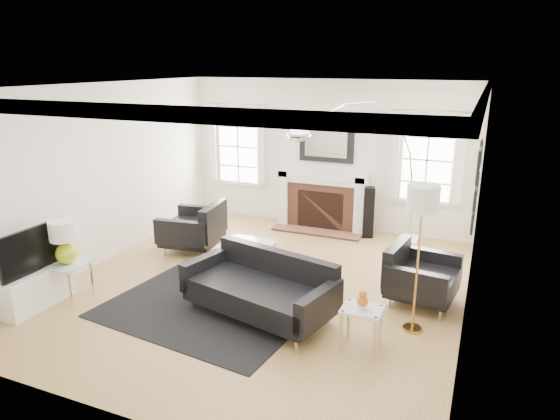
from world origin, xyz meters
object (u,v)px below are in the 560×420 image
at_px(sofa, 262,289).
at_px(gourd_lamp, 64,239).
at_px(fireplace, 322,201).
at_px(armchair_right, 418,277).
at_px(coffee_table, 246,246).
at_px(arc_floor_lamp, 359,173).
at_px(armchair_left, 196,229).

xyz_separation_m(sofa, gourd_lamp, (-2.56, -0.63, 0.51)).
distance_m(fireplace, armchair_right, 3.23).
height_order(fireplace, coffee_table, fireplace).
bearing_deg(armchair_right, coffee_table, 175.36).
xyz_separation_m(sofa, arc_floor_lamp, (0.61, 2.34, 1.07)).
height_order(coffee_table, gourd_lamp, gourd_lamp).
distance_m(armchair_left, armchair_right, 3.78).
relative_size(fireplace, armchair_right, 1.63).
xyz_separation_m(fireplace, armchair_right, (2.14, -2.42, -0.19)).
bearing_deg(armchair_left, arc_floor_lamp, 15.67).
bearing_deg(coffee_table, sofa, -56.09).
height_order(fireplace, gourd_lamp, same).
bearing_deg(armchair_right, armchair_left, 172.46).
xyz_separation_m(armchair_left, arc_floor_lamp, (2.59, 0.73, 1.03)).
xyz_separation_m(sofa, armchair_left, (-1.98, 1.61, 0.04)).
height_order(armchair_right, coffee_table, armchair_right).
bearing_deg(coffee_table, fireplace, 76.51).
xyz_separation_m(fireplace, sofa, (0.36, -3.53, -0.20)).
distance_m(sofa, gourd_lamp, 2.69).
bearing_deg(sofa, coffee_table, 123.91).
height_order(armchair_left, gourd_lamp, gourd_lamp).
height_order(fireplace, armchair_left, fireplace).
relative_size(armchair_right, arc_floor_lamp, 0.40).
bearing_deg(armchair_left, sofa, -39.14).
bearing_deg(arc_floor_lamp, coffee_table, -146.28).
distance_m(fireplace, sofa, 3.56).
relative_size(fireplace, arc_floor_lamp, 0.65).
relative_size(coffee_table, arc_floor_lamp, 0.30).
relative_size(armchair_right, gourd_lamp, 1.76).
relative_size(sofa, coffee_table, 2.64).
distance_m(fireplace, coffee_table, 2.28).
bearing_deg(coffee_table, armchair_right, -4.64).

